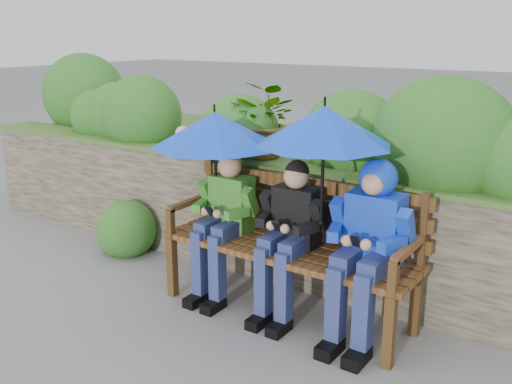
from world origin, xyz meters
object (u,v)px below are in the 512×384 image
Objects in this scene: boy_left at (224,216)px; boy_right at (369,236)px; umbrella_right at (324,126)px; boy_middle at (289,231)px; park_bench at (293,237)px; umbrella_left at (215,129)px.

boy_right is at bearing 0.24° from boy_left.
boy_middle is at bearing 175.74° from umbrella_right.
umbrella_right is at bearing -175.82° from boy_right.
park_bench is 0.95m from umbrella_right.
umbrella_left reaches higher than park_bench.
umbrella_left reaches higher than boy_left.
umbrella_left is (-0.72, 0.05, 0.68)m from boy_middle.
boy_middle is 0.85m from umbrella_right.
boy_left is 0.93× the size of boy_right.
boy_left is 1.16× the size of umbrella_left.
boy_left is 1.23m from boy_right.
boy_left is at bearing -170.41° from park_bench.
boy_middle is at bearing -73.08° from park_bench.
boy_right is 1.47m from umbrella_left.
umbrella_right is at bearing -4.26° from boy_middle.
umbrella_left is (-1.35, 0.04, 0.59)m from boy_right.
boy_left is 0.69m from umbrella_left.
park_bench is 1.67× the size of boy_left.
umbrella_right reaches higher than boy_left.
umbrella_right is at bearing -1.34° from boy_left.
park_bench is at bearing 3.97° from umbrella_left.
boy_left is 0.61m from boy_middle.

